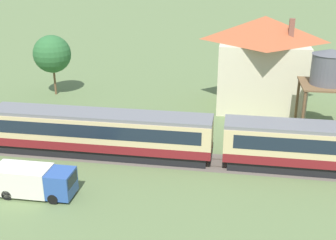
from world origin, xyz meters
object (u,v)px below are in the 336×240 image
passenger_train (103,132)px  yard_tree_0 (52,54)px  station_house_terracotta_roof (262,61)px  delivery_truck_blue (34,181)px  water_tower (329,70)px

passenger_train → yard_tree_0: yard_tree_0 is taller
passenger_train → yard_tree_0: 20.80m
passenger_train → station_house_terracotta_roof: 22.09m
station_house_terracotta_roof → yard_tree_0: 26.54m
passenger_train → yard_tree_0: bearing=125.6°
delivery_truck_blue → yard_tree_0: 26.27m
passenger_train → water_tower: bearing=20.3°
delivery_truck_blue → station_house_terracotta_roof: bearing=53.5°
station_house_terracotta_roof → delivery_truck_blue: size_ratio=1.77×
delivery_truck_blue → passenger_train: bearing=67.8°
yard_tree_0 → delivery_truck_blue: bearing=-70.1°
water_tower → yard_tree_0: size_ratio=1.15×
passenger_train → water_tower: water_tower is taller
passenger_train → yard_tree_0: size_ratio=13.49×
water_tower → delivery_truck_blue: water_tower is taller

